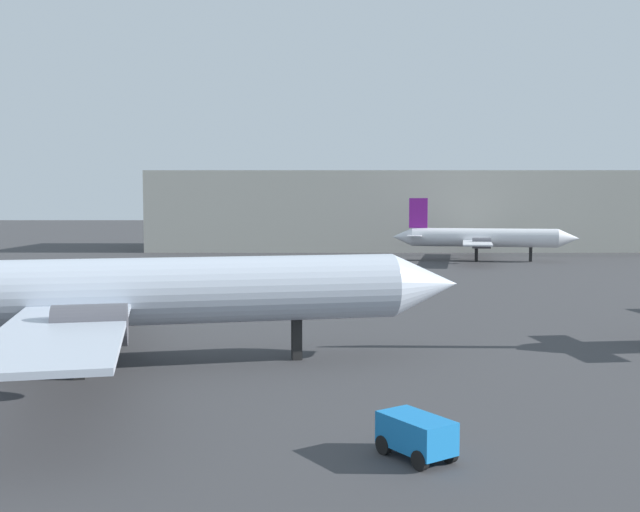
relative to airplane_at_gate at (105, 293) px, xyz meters
name	(u,v)px	position (x,y,z in m)	size (l,w,h in m)	color
airplane_at_gate	(105,293)	(0.00, 0.00, 0.00)	(34.32, 29.70, 10.51)	#B2BCCC
airplane_far_left	(482,238)	(31.45, 63.23, -0.52)	(24.17, 24.27, 8.29)	white
baggage_cart	(416,434)	(13.01, -12.23, -2.82)	(2.42, 2.72, 1.30)	#1972BF
terminal_building	(429,211)	(28.57, 91.10, 2.71)	(90.89, 25.38, 12.57)	beige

